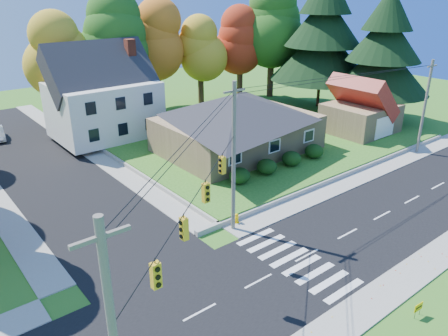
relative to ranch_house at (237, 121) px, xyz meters
name	(u,v)px	position (x,y,z in m)	size (l,w,h in m)	color
ground	(307,256)	(-8.00, -16.00, -3.27)	(120.00, 120.00, 0.00)	#3D7923
road_main	(307,255)	(-8.00, -16.00, -3.26)	(90.00, 8.00, 0.02)	black
road_cross	(37,162)	(-16.00, 10.00, -3.25)	(8.00, 44.00, 0.02)	black
sidewalk_north	(252,223)	(-8.00, -11.00, -3.23)	(90.00, 2.00, 0.08)	#9C9A90
sidewalk_south	(379,297)	(-8.00, -21.00, -3.23)	(90.00, 2.00, 0.08)	#9C9A90
lawn	(242,129)	(5.00, 5.00, -3.02)	(30.00, 30.00, 0.50)	#3D7923
ranch_house	(237,121)	(0.00, 0.00, 0.00)	(14.60, 10.60, 5.40)	tan
colonial_house	(103,97)	(-7.96, 12.00, 1.32)	(10.40, 8.40, 9.60)	silver
garage	(361,110)	(14.00, -4.01, -0.42)	(7.30, 6.30, 4.60)	tan
hedge_row	(279,162)	(-0.50, -6.20, -2.13)	(10.70, 1.70, 1.27)	#163A10
traffic_infrastructure	(294,172)	(-8.15, -14.65, 1.88)	(38.10, 10.66, 10.00)	#666059
tree_lot_0	(58,55)	(-10.00, 18.00, 5.04)	(6.72, 6.72, 12.51)	#3F2A19
tree_lot_1	(113,39)	(-4.00, 17.00, 6.35)	(7.84, 7.84, 14.60)	#3F2A19
tree_lot_2	(155,41)	(2.00, 18.00, 5.70)	(7.28, 7.28, 13.56)	#3F2A19
tree_lot_3	(200,48)	(8.00, 17.00, 4.39)	(6.16, 6.16, 11.47)	#3F2A19
tree_lot_4	(240,41)	(14.00, 16.00, 5.04)	(6.72, 6.72, 12.51)	#3F2A19
tree_lot_5	(273,25)	(18.00, 14.00, 7.00)	(8.40, 8.40, 15.64)	#3F2A19
conifer_east_a	(323,36)	(19.00, 6.00, 6.12)	(12.80, 12.80, 16.96)	#3F2A19
conifer_east_b	(384,51)	(20.00, -2.00, 5.01)	(11.20, 11.20, 14.84)	#3F2A19
fire_hydrant	(237,219)	(-8.82, -10.37, -2.89)	(0.45, 0.34, 0.78)	#FFC300
yard_sign	(419,307)	(-7.78, -22.95, -2.70)	(0.63, 0.08, 0.79)	black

